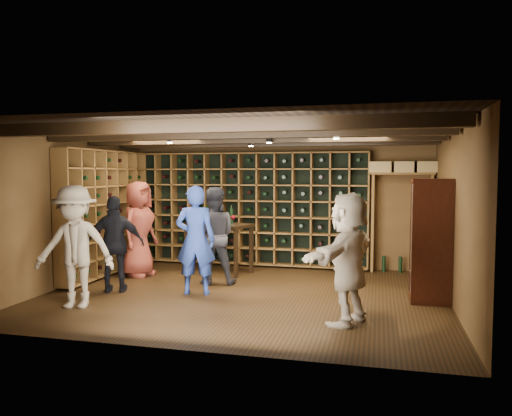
% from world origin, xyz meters
% --- Properties ---
extents(ground, '(6.00, 6.00, 0.00)m').
position_xyz_m(ground, '(0.00, 0.00, 0.00)').
color(ground, black).
rests_on(ground, ground).
extents(room_shell, '(6.00, 6.00, 6.00)m').
position_xyz_m(room_shell, '(0.00, 0.05, 2.42)').
color(room_shell, brown).
rests_on(room_shell, ground).
extents(wine_rack_back, '(4.65, 0.30, 2.20)m').
position_xyz_m(wine_rack_back, '(-0.52, 2.33, 1.15)').
color(wine_rack_back, brown).
rests_on(wine_rack_back, ground).
extents(wine_rack_left, '(0.30, 2.65, 2.20)m').
position_xyz_m(wine_rack_left, '(-2.83, 0.82, 1.15)').
color(wine_rack_left, brown).
rests_on(wine_rack_left, ground).
extents(crate_shelf, '(1.20, 0.32, 2.07)m').
position_xyz_m(crate_shelf, '(2.41, 2.32, 1.57)').
color(crate_shelf, brown).
rests_on(crate_shelf, ground).
extents(display_cabinet, '(0.55, 0.50, 1.75)m').
position_xyz_m(display_cabinet, '(2.71, 0.20, 0.86)').
color(display_cabinet, black).
rests_on(display_cabinet, ground).
extents(man_blue_shirt, '(0.67, 0.50, 1.67)m').
position_xyz_m(man_blue_shirt, '(-0.73, -0.15, 0.84)').
color(man_blue_shirt, navy).
rests_on(man_blue_shirt, ground).
extents(man_grey_suit, '(0.93, 0.81, 1.62)m').
position_xyz_m(man_grey_suit, '(-0.70, 0.60, 0.81)').
color(man_grey_suit, black).
rests_on(man_grey_suit, ground).
extents(guest_red_floral, '(0.66, 0.91, 1.71)m').
position_xyz_m(guest_red_floral, '(-2.20, 0.87, 0.86)').
color(guest_red_floral, maroon).
rests_on(guest_red_floral, ground).
extents(guest_woman_black, '(0.96, 0.65, 1.51)m').
position_xyz_m(guest_woman_black, '(-1.99, -0.33, 0.75)').
color(guest_woman_black, black).
rests_on(guest_woman_black, ground).
extents(guest_khaki, '(1.20, 0.84, 1.69)m').
position_xyz_m(guest_khaki, '(-2.07, -1.27, 0.85)').
color(guest_khaki, '#7B6C55').
rests_on(guest_khaki, ground).
extents(guest_beige, '(1.03, 1.58, 1.63)m').
position_xyz_m(guest_beige, '(1.63, -1.12, 0.81)').
color(guest_beige, tan).
rests_on(guest_beige, ground).
extents(tasting_table, '(1.35, 0.95, 1.20)m').
position_xyz_m(tasting_table, '(-0.91, 1.51, 0.81)').
color(tasting_table, black).
rests_on(tasting_table, ground).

